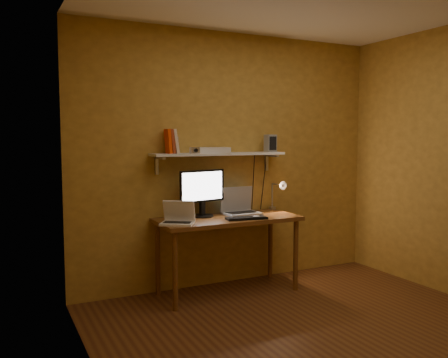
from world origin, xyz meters
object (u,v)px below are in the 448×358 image
desk (228,226)px  desk_lamp (278,191)px  keyboard (246,218)px  wall_shelf (219,154)px  mouse (256,217)px  shelf_camera (195,150)px  monitor (202,191)px  speaker_left (172,145)px  router (212,150)px  laptop (239,207)px  netbook (178,218)px  speaker_right (270,143)px

desk → desk_lamp: 0.73m
desk → keyboard: size_ratio=3.53×
wall_shelf → keyboard: bearing=-73.4°
mouse → shelf_camera: (-0.51, 0.30, 0.64)m
monitor → speaker_left: bearing=157.2°
desk → wall_shelf: size_ratio=1.00×
keyboard → shelf_camera: 0.82m
mouse → router: size_ratio=0.26×
laptop → speaker_left: bearing=173.5°
speaker_left → router: 0.42m
mouse → shelf_camera: 0.87m
laptop → router: 0.65m
wall_shelf → shelf_camera: (-0.30, -0.08, 0.05)m
monitor → desk_lamp: (0.87, -0.02, -0.05)m
desk_lamp → router: 0.86m
desk → monitor: size_ratio=2.77×
netbook → keyboard: netbook is taller
laptop → keyboard: (-0.09, -0.32, -0.06)m
netbook → shelf_camera: bearing=76.2°
laptop → speaker_right: 0.76m
desk → monitor: bearing=144.7°
netbook → desk_lamp: size_ratio=0.94×
speaker_left → desk: bearing=-20.8°
netbook → monitor: bearing=71.4°
desk → netbook: netbook is taller
desk_lamp → speaker_right: 0.52m
keyboard → speaker_right: 0.93m
shelf_camera → monitor: bearing=18.9°
mouse → speaker_left: 1.06m
wall_shelf → mouse: (0.21, -0.38, -0.59)m
netbook → speaker_left: size_ratio=2.21×
speaker_right → speaker_left: bearing=179.7°
laptop → router: size_ratio=1.12×
netbook → speaker_right: (1.16, 0.30, 0.66)m
desk → router: size_ratio=4.25×
keyboard → shelf_camera: bearing=152.9°
laptop → shelf_camera: bearing=-178.5°
speaker_right → router: (-0.67, 0.01, -0.06)m
desk_lamp → speaker_left: size_ratio=2.35×
laptop → speaker_right: bearing=4.0°
desk_lamp → speaker_left: (-1.15, 0.08, 0.50)m
laptop → desk_lamp: desk_lamp is taller
keyboard → speaker_right: (0.48, 0.36, 0.71)m
desk → shelf_camera: bearing=158.8°
speaker_right → router: speaker_right is taller
speaker_left → router: (0.42, -0.01, -0.05)m
wall_shelf → speaker_left: speaker_left is taller
router → netbook: bearing=-147.3°
speaker_left → netbook: bearing=-100.7°
wall_shelf → router: router is taller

